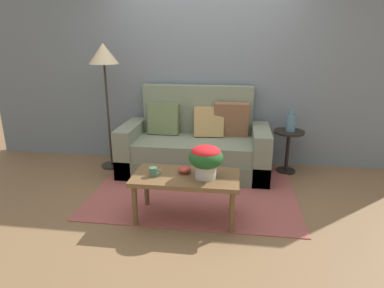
% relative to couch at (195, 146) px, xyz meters
% --- Properties ---
extents(ground_plane, '(14.00, 14.00, 0.00)m').
position_rel_couch_xyz_m(ground_plane, '(0.08, -0.82, -0.35)').
color(ground_plane, brown).
extents(wall_back, '(6.40, 0.12, 2.86)m').
position_rel_couch_xyz_m(wall_back, '(0.08, 0.47, 1.08)').
color(wall_back, slate).
rests_on(wall_back, ground).
extents(area_rug, '(2.34, 1.72, 0.01)m').
position_rel_couch_xyz_m(area_rug, '(0.08, -0.64, -0.34)').
color(area_rug, '#994C47').
rests_on(area_rug, ground).
extents(couch, '(1.94, 0.87, 1.13)m').
position_rel_couch_xyz_m(couch, '(0.00, 0.00, 0.00)').
color(couch, '#626B59').
rests_on(couch, ground).
extents(coffee_table, '(1.04, 0.53, 0.46)m').
position_rel_couch_xyz_m(coffee_table, '(0.07, -1.27, 0.06)').
color(coffee_table, brown).
rests_on(coffee_table, ground).
extents(side_table, '(0.40, 0.40, 0.58)m').
position_rel_couch_xyz_m(side_table, '(1.23, 0.12, 0.05)').
color(side_table, black).
rests_on(side_table, ground).
extents(floor_lamp, '(0.39, 0.39, 1.68)m').
position_rel_couch_xyz_m(floor_lamp, '(-1.19, -0.01, 1.09)').
color(floor_lamp, '#2D2823').
rests_on(floor_lamp, ground).
extents(potted_plant, '(0.33, 0.33, 0.32)m').
position_rel_couch_xyz_m(potted_plant, '(0.26, -1.29, 0.31)').
color(potted_plant, '#B7B2A8').
rests_on(potted_plant, coffee_table).
extents(coffee_mug, '(0.12, 0.08, 0.09)m').
position_rel_couch_xyz_m(coffee_mug, '(-0.24, -1.33, 0.16)').
color(coffee_mug, '#3D664C').
rests_on(coffee_mug, coffee_table).
extents(snack_bowl, '(0.13, 0.13, 0.07)m').
position_rel_couch_xyz_m(snack_bowl, '(0.04, -1.20, 0.15)').
color(snack_bowl, '#B2382D').
rests_on(snack_bowl, coffee_table).
extents(table_vase, '(0.13, 0.13, 0.29)m').
position_rel_couch_xyz_m(table_vase, '(1.24, 0.11, 0.35)').
color(table_vase, slate).
rests_on(table_vase, side_table).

